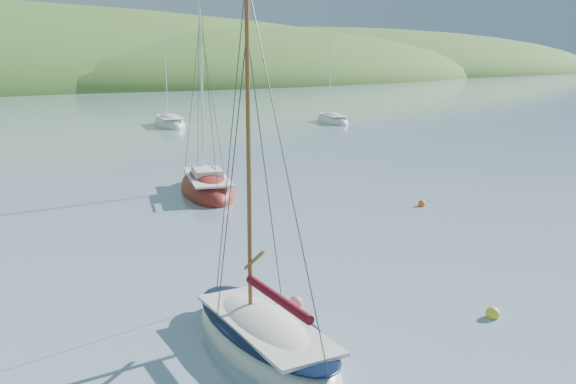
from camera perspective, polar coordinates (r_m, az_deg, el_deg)
ground at (r=20.73m, az=10.03°, el=-9.37°), size 700.00×700.00×0.00m
daysailer_white at (r=17.30m, az=-2.16°, el=-12.82°), size 3.51×6.89×10.11m
sloop_red at (r=36.15m, az=-7.21°, el=0.30°), size 5.74×8.48×11.90m
distant_sloop_b at (r=71.82m, az=-10.48°, el=5.96°), size 5.58×9.09×12.24m
distant_sloop_d at (r=74.42m, az=3.97°, el=6.32°), size 5.41×8.00×10.79m
mooring_buoys at (r=23.03m, az=-0.37°, el=-6.67°), size 20.78×15.23×0.43m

